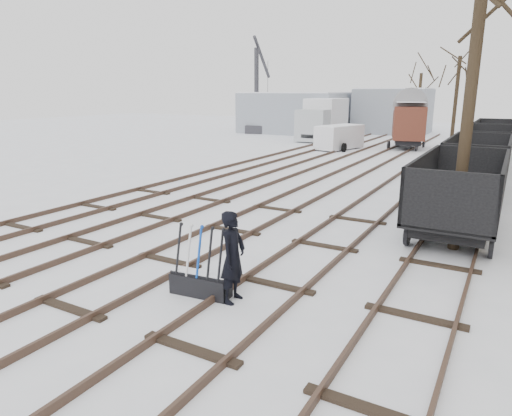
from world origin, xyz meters
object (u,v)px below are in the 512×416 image
Objects in this scene: ground_frame at (201,282)px; crane at (258,109)px; box_van_wagon at (408,121)px; lorry at (323,118)px; freight_wagon_a at (458,205)px; worker at (233,257)px; panel_van at (339,137)px.

crane reaches higher than ground_frame.
ground_frame is 28.47m from box_van_wagon.
crane reaches higher than box_van_wagon.
lorry is (-9.73, 31.71, 1.55)m from ground_frame.
freight_wagon_a is 28.11m from lorry.
lorry reaches higher than worker.
panel_van is at bearing -158.42° from box_van_wagon.
panel_van is at bearing 119.19° from freight_wagon_a.
worker reaches higher than panel_van.
panel_van is at bearing 97.23° from ground_frame.
ground_frame is at bearing -74.45° from crane.
box_van_wagon is at bearing 1.25° from worker.
crane is (-17.79, 34.12, 2.19)m from ground_frame.
crane reaches higher than lorry.
freight_wagon_a is 1.15× the size of box_van_wagon.
box_van_wagon is at bearing 105.46° from freight_wagon_a.
box_van_wagon is 17.11m from crane.
lorry is 7.50m from panel_van.
worker is at bearing -99.34° from box_van_wagon.
box_van_wagon reaches higher than ground_frame.
freight_wagon_a is at bearing -63.64° from lorry.
box_van_wagon is (-1.68, 28.37, 1.73)m from ground_frame.
panel_van is (-6.67, 25.21, -0.03)m from worker.
lorry reaches higher than box_van_wagon.
freight_wagon_a is 21.91m from box_van_wagon.
ground_frame is 0.19× the size of lorry.
box_van_wagon is 5.34m from panel_van.
box_van_wagon is 8.72m from lorry.
lorry reaches higher than ground_frame.
box_van_wagon is 0.53× the size of crane.
freight_wagon_a is at bearing -88.79° from box_van_wagon.
worker is 0.20× the size of crane.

